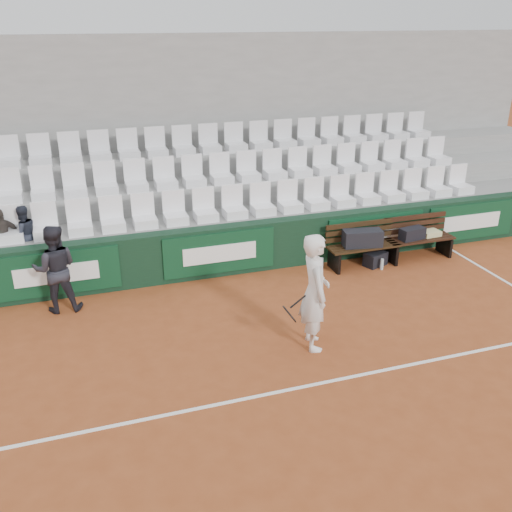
% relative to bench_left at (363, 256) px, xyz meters
% --- Properties ---
extents(ground, '(80.00, 80.00, 0.00)m').
position_rel_bench_left_xyz_m(ground, '(-2.73, -3.45, -0.23)').
color(ground, brown).
rests_on(ground, ground).
extents(court_baseline, '(18.00, 0.06, 0.01)m').
position_rel_bench_left_xyz_m(court_baseline, '(-2.73, -3.45, -0.22)').
color(court_baseline, white).
rests_on(court_baseline, ground).
extents(back_barrier, '(18.00, 0.34, 1.00)m').
position_rel_bench_left_xyz_m(back_barrier, '(-2.66, 0.54, 0.28)').
color(back_barrier, black).
rests_on(back_barrier, ground).
extents(grandstand_tier_front, '(18.00, 0.95, 1.00)m').
position_rel_bench_left_xyz_m(grandstand_tier_front, '(-2.73, 1.17, 0.28)').
color(grandstand_tier_front, gray).
rests_on(grandstand_tier_front, ground).
extents(grandstand_tier_mid, '(18.00, 0.95, 1.45)m').
position_rel_bench_left_xyz_m(grandstand_tier_mid, '(-2.73, 2.12, 0.50)').
color(grandstand_tier_mid, gray).
rests_on(grandstand_tier_mid, ground).
extents(grandstand_tier_back, '(18.00, 0.95, 1.90)m').
position_rel_bench_left_xyz_m(grandstand_tier_back, '(-2.73, 3.07, 0.72)').
color(grandstand_tier_back, gray).
rests_on(grandstand_tier_back, ground).
extents(grandstand_rear_wall, '(18.00, 0.30, 4.40)m').
position_rel_bench_left_xyz_m(grandstand_rear_wall, '(-2.73, 3.70, 1.98)').
color(grandstand_rear_wall, gray).
rests_on(grandstand_rear_wall, ground).
extents(seat_row_front, '(11.90, 0.44, 0.63)m').
position_rel_bench_left_xyz_m(seat_row_front, '(-2.73, 1.00, 1.09)').
color(seat_row_front, white).
rests_on(seat_row_front, grandstand_tier_front).
extents(seat_row_mid, '(11.90, 0.44, 0.63)m').
position_rel_bench_left_xyz_m(seat_row_mid, '(-2.73, 1.95, 1.54)').
color(seat_row_mid, white).
rests_on(seat_row_mid, grandstand_tier_mid).
extents(seat_row_back, '(11.90, 0.44, 0.63)m').
position_rel_bench_left_xyz_m(seat_row_back, '(-2.73, 2.90, 1.99)').
color(seat_row_back, silver).
rests_on(seat_row_back, grandstand_tier_back).
extents(bench_left, '(1.50, 0.56, 0.45)m').
position_rel_bench_left_xyz_m(bench_left, '(0.00, 0.00, 0.00)').
color(bench_left, black).
rests_on(bench_left, ground).
extents(bench_right, '(1.50, 0.56, 0.45)m').
position_rel_bench_left_xyz_m(bench_right, '(1.31, 0.02, 0.00)').
color(bench_right, black).
rests_on(bench_right, ground).
extents(sports_bag_left, '(0.83, 0.47, 0.33)m').
position_rel_bench_left_xyz_m(sports_bag_left, '(-0.05, -0.00, 0.39)').
color(sports_bag_left, black).
rests_on(sports_bag_left, bench_left).
extents(sports_bag_right, '(0.56, 0.32, 0.25)m').
position_rel_bench_left_xyz_m(sports_bag_right, '(1.12, 0.01, 0.35)').
color(sports_bag_right, black).
rests_on(sports_bag_right, bench_right).
extents(towel, '(0.41, 0.31, 0.11)m').
position_rel_bench_left_xyz_m(towel, '(1.61, 0.06, 0.28)').
color(towel, '#C9C182').
rests_on(towel, bench_right).
extents(sports_bag_ground, '(0.53, 0.43, 0.28)m').
position_rel_bench_left_xyz_m(sports_bag_ground, '(0.26, -0.06, -0.08)').
color(sports_bag_ground, black).
rests_on(sports_bag_ground, ground).
extents(water_bottle_near, '(0.07, 0.07, 0.25)m').
position_rel_bench_left_xyz_m(water_bottle_near, '(-0.88, 0.11, -0.10)').
color(water_bottle_near, silver).
rests_on(water_bottle_near, ground).
extents(water_bottle_far, '(0.07, 0.07, 0.23)m').
position_rel_bench_left_xyz_m(water_bottle_far, '(0.28, -0.29, -0.11)').
color(water_bottle_far, '#ADBFC4').
rests_on(water_bottle_far, ground).
extents(tennis_player, '(0.77, 0.75, 1.86)m').
position_rel_bench_left_xyz_m(tennis_player, '(-2.20, -2.48, 0.70)').
color(tennis_player, white).
rests_on(tennis_player, ground).
extents(ball_kid, '(0.80, 0.65, 1.56)m').
position_rel_bench_left_xyz_m(ball_kid, '(-5.92, -0.02, 0.56)').
color(ball_kid, '#212129').
rests_on(ball_kid, ground).
extents(spectator_c, '(0.65, 0.59, 1.08)m').
position_rel_bench_left_xyz_m(spectator_c, '(-6.42, 1.05, 1.31)').
color(spectator_c, '#1F242F').
rests_on(spectator_c, grandstand_tier_front).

